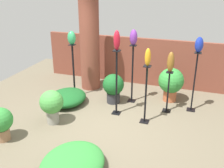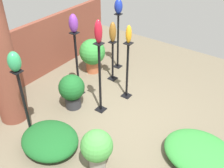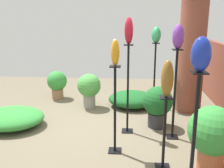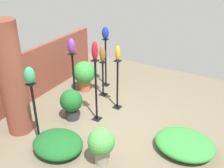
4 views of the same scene
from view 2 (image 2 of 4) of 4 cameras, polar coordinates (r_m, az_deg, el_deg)
The scene contains 20 objects.
ground_plane at distance 5.40m, azimuth 0.92°, elevation -8.41°, with size 8.00×8.00×0.00m, color #6B604C.
brick_wall_back at distance 6.57m, azimuth -18.12°, elevation 5.86°, with size 5.60×0.12×1.43m, color brown.
brick_pillar at distance 5.21m, azimuth -23.11°, elevation 4.27°, with size 0.55×0.55×2.59m, color brown.
pedestal_ruby at distance 5.28m, azimuth -2.64°, elevation 0.56°, with size 0.20×0.20×1.58m.
pedestal_cobalt at distance 6.89m, azimuth 1.30°, elevation 8.77°, with size 0.20×0.20×1.49m.
pedestal_amber at distance 5.76m, azimuth 3.33°, elevation 2.36°, with size 0.20×0.20×1.35m.
pedestal_violet at distance 5.85m, azimuth -7.58°, elevation 3.65°, with size 0.20×0.20×1.53m.
pedestal_bronze at distance 6.46m, azimuth 0.14°, elevation 4.66°, with size 0.20×0.20×1.03m.
pedestal_jade at distance 4.91m, azimuth -18.27°, elevation -5.17°, with size 0.20×0.20×1.47m.
art_vase_ruby at distance 4.77m, azimuth -2.98°, elevation 11.30°, with size 0.15×0.15×0.45m, color maroon.
art_vase_cobalt at distance 6.53m, azimuth 1.42°, elevation 16.53°, with size 0.19×0.21×0.36m, color #192D9E.
art_vase_amber at distance 5.33m, azimuth 3.66°, elevation 10.77°, with size 0.13×0.12×0.38m, color orange.
art_vase_violet at distance 5.40m, azimuth -8.40°, elevation 12.93°, with size 0.19×0.19×0.39m, color #6B2D8C.
art_vase_bronze at distance 6.10m, azimuth 0.16°, elevation 11.23°, with size 0.17×0.16×0.48m, color brown.
art_vase_jade at distance 4.39m, azimuth -20.50°, elevation 4.59°, with size 0.21×0.20×0.35m, color #2D9356.
potted_plant_mid_right at distance 5.60m, azimuth -8.73°, elevation -1.24°, with size 0.55×0.55×0.78m.
potted_plant_mid_left at distance 6.77m, azimuth -4.30°, elevation 6.65°, with size 0.66×0.66×0.91m.
potted_plant_front_right at distance 4.30m, azimuth -3.33°, elevation -13.71°, with size 0.53×0.53×0.79m.
foliage_bed_east at distance 4.87m, azimuth 18.56°, elevation -14.02°, with size 1.06×1.25×0.33m, color #338C38.
foliage_bed_west at distance 4.95m, azimuth -13.36°, elevation -11.77°, with size 0.94×1.09×0.35m, color #195923.
Camera 2 is at (-3.25, -2.26, 3.68)m, focal length 42.00 mm.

